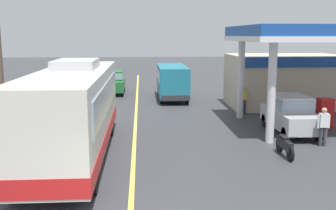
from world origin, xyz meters
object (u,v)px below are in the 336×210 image
car_at_pump (290,112)px  pedestrian_by_shop (323,125)px  coach_bus_main (74,113)px  minibus_opposing_lane (172,79)px  motorcycle_parked_forecourt (285,145)px  car_trailing_behind_bus (114,81)px  pedestrian_near_pump (244,98)px

car_at_pump → pedestrian_by_shop: bearing=-77.6°
coach_bus_main → minibus_opposing_lane: 14.80m
coach_bus_main → motorcycle_parked_forecourt: coach_bus_main is taller
car_trailing_behind_bus → pedestrian_near_pump: bearing=-47.6°
minibus_opposing_lane → pedestrian_near_pump: size_ratio=3.69×
minibus_opposing_lane → pedestrian_by_shop: (5.39, -13.24, -0.54)m
minibus_opposing_lane → pedestrian_near_pump: 7.05m
car_at_pump → coach_bus_main: bearing=-161.8°
coach_bus_main → car_trailing_behind_bus: size_ratio=2.63×
motorcycle_parked_forecourt → car_trailing_behind_bus: 19.38m
minibus_opposing_lane → coach_bus_main: bearing=-109.1°
minibus_opposing_lane → pedestrian_near_pump: bearing=-56.9°
coach_bus_main → pedestrian_by_shop: coach_bus_main is taller
minibus_opposing_lane → motorcycle_parked_forecourt: (3.26, -14.59, -1.03)m
car_trailing_behind_bus → car_at_pump: bearing=-56.3°
car_trailing_behind_bus → coach_bus_main: bearing=-91.3°
motorcycle_parked_forecourt → pedestrian_by_shop: pedestrian_by_shop is taller
motorcycle_parked_forecourt → pedestrian_near_pump: pedestrian_near_pump is taller
car_at_pump → minibus_opposing_lane: bearing=114.2°
coach_bus_main → car_at_pump: bearing=18.2°
pedestrian_near_pump → pedestrian_by_shop: same height
coach_bus_main → motorcycle_parked_forecourt: 8.23m
coach_bus_main → pedestrian_near_pump: bearing=43.0°
motorcycle_parked_forecourt → car_at_pump: bearing=67.3°
minibus_opposing_lane → pedestrian_by_shop: minibus_opposing_lane is taller
minibus_opposing_lane → car_trailing_behind_bus: minibus_opposing_lane is taller
motorcycle_parked_forecourt → coach_bus_main: bearing=175.8°
minibus_opposing_lane → motorcycle_parked_forecourt: 14.98m
coach_bus_main → pedestrian_by_shop: 10.29m
coach_bus_main → minibus_opposing_lane: size_ratio=1.80×
motorcycle_parked_forecourt → pedestrian_near_pump: (0.57, 8.70, 0.49)m
car_at_pump → pedestrian_by_shop: 2.51m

